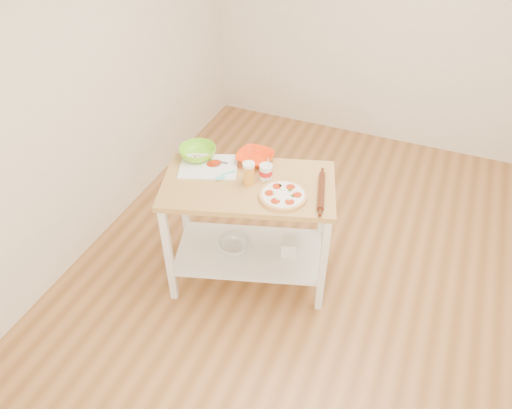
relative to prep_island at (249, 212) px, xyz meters
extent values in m
cube|color=#AA723E|center=(0.64, 0.19, -0.66)|extent=(4.00, 4.50, 0.02)
cube|color=#F2E6CC|center=(0.64, 2.45, 0.70)|extent=(4.00, 0.02, 2.70)
cube|color=#F2E6CC|center=(-1.37, 0.19, 0.70)|extent=(0.02, 4.50, 2.70)
cube|color=tan|center=(0.00, 0.00, 0.23)|extent=(1.30, 0.95, 0.04)
cube|color=white|center=(0.00, 0.00, -0.40)|extent=(1.20, 0.87, 0.02)
cube|color=white|center=(-0.43, -0.42, -0.22)|extent=(0.06, 0.06, 0.86)
cube|color=white|center=(-0.59, 0.10, -0.22)|extent=(0.06, 0.06, 0.86)
cube|color=white|center=(0.59, -0.10, -0.22)|extent=(0.06, 0.06, 0.86)
cube|color=white|center=(0.43, 0.42, -0.22)|extent=(0.06, 0.06, 0.86)
cylinder|color=#E6AD62|center=(0.27, -0.05, 0.26)|extent=(0.32, 0.32, 0.02)
cylinder|color=#E6AD62|center=(0.27, -0.05, 0.27)|extent=(0.32, 0.32, 0.01)
cylinder|color=white|center=(0.27, -0.05, 0.27)|extent=(0.28, 0.28, 0.01)
cylinder|color=#AE280A|center=(0.35, -0.03, 0.28)|extent=(0.06, 0.06, 0.01)
cylinder|color=#AE280A|center=(0.29, 0.03, 0.28)|extent=(0.06, 0.06, 0.01)
cylinder|color=#AE280A|center=(0.20, 0.01, 0.28)|extent=(0.06, 0.06, 0.01)
cylinder|color=#AE280A|center=(0.18, -0.08, 0.28)|extent=(0.06, 0.06, 0.01)
cylinder|color=#AE280A|center=(0.25, -0.14, 0.28)|extent=(0.06, 0.06, 0.01)
cylinder|color=#AE280A|center=(0.33, -0.12, 0.28)|extent=(0.06, 0.06, 0.01)
sphere|color=white|center=(0.33, 0.00, 0.28)|extent=(0.04, 0.04, 0.04)
sphere|color=white|center=(0.25, -0.01, 0.28)|extent=(0.04, 0.04, 0.04)
sphere|color=white|center=(0.22, -0.06, 0.28)|extent=(0.04, 0.04, 0.04)
sphere|color=white|center=(0.26, -0.11, 0.28)|extent=(0.04, 0.04, 0.04)
sphere|color=white|center=(0.32, -0.08, 0.28)|extent=(0.04, 0.04, 0.04)
plane|color=#1E5811|center=(0.33, -0.05, 0.28)|extent=(0.03, 0.03, 0.00)
plane|color=#1E5811|center=(0.30, 0.00, 0.28)|extent=(0.04, 0.04, 0.00)
plane|color=#1E5811|center=(0.22, 0.02, 0.28)|extent=(0.04, 0.04, 0.00)
plane|color=#1E5811|center=(0.21, -0.06, 0.28)|extent=(0.03, 0.03, 0.00)
cube|color=white|center=(-0.33, 0.06, 0.26)|extent=(0.48, 0.42, 0.01)
cube|color=#F4EACC|center=(-0.47, 0.09, 0.28)|extent=(0.03, 0.03, 0.02)
cube|color=#F4EACC|center=(-0.43, 0.10, 0.28)|extent=(0.03, 0.03, 0.02)
cube|color=#F4EACC|center=(-0.40, 0.11, 0.28)|extent=(0.03, 0.03, 0.02)
cube|color=#F4EACC|center=(-0.48, 0.12, 0.28)|extent=(0.03, 0.03, 0.02)
cube|color=#F4EACC|center=(-0.45, 0.13, 0.28)|extent=(0.03, 0.03, 0.02)
cube|color=#F4EACC|center=(-0.41, 0.15, 0.28)|extent=(0.03, 0.03, 0.02)
cylinder|color=#AE280A|center=(-0.32, 0.09, 0.27)|extent=(0.07, 0.07, 0.01)
cylinder|color=#AE280A|center=(-0.30, 0.09, 0.27)|extent=(0.07, 0.07, 0.01)
cylinder|color=#AE280A|center=(-0.29, 0.10, 0.28)|extent=(0.07, 0.07, 0.01)
cube|color=#54D7D8|center=(-0.19, -0.03, 0.27)|extent=(0.07, 0.07, 0.01)
cylinder|color=#54D7D8|center=(-0.16, 0.04, 0.27)|extent=(0.07, 0.08, 0.01)
cube|color=silver|center=(-0.31, 0.13, 0.27)|extent=(0.18, 0.03, 0.00)
cube|color=black|center=(-0.44, 0.11, 0.27)|extent=(0.10, 0.03, 0.01)
imported|color=#FF3705|center=(-0.06, 0.26, 0.28)|extent=(0.26, 0.26, 0.06)
imported|color=#7DD922|center=(-0.46, 0.15, 0.29)|extent=(0.28, 0.28, 0.08)
cylinder|color=orange|center=(0.00, 0.00, 0.32)|extent=(0.08, 0.08, 0.14)
cylinder|color=white|center=(0.00, 0.00, 0.40)|extent=(0.08, 0.08, 0.02)
cylinder|color=white|center=(0.09, 0.10, 0.31)|extent=(0.09, 0.09, 0.11)
cylinder|color=red|center=(0.09, 0.10, 0.31)|extent=(0.09, 0.09, 0.04)
cylinder|color=silver|center=(0.11, 0.10, 0.39)|extent=(0.01, 0.06, 0.11)
cylinder|color=#512412|center=(0.49, 0.07, 0.27)|extent=(0.14, 0.38, 0.04)
imported|color=silver|center=(-0.11, -0.03, -0.35)|extent=(0.32, 0.32, 0.07)
cube|color=white|center=(0.28, 0.10, -0.33)|extent=(0.14, 0.14, 0.11)
camera|label=1|loc=(1.08, -2.46, 2.27)|focal=35.00mm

